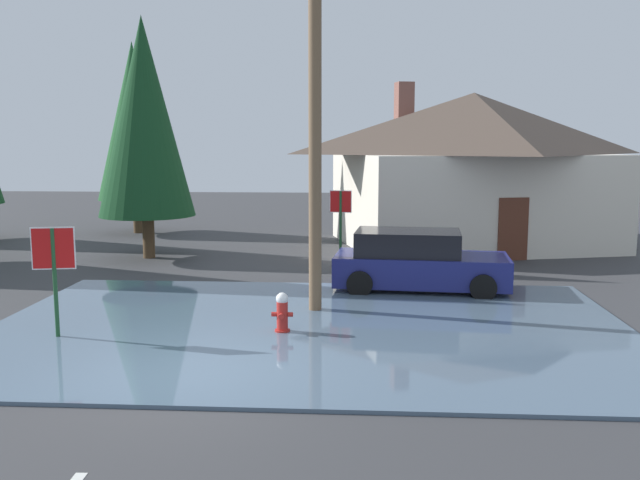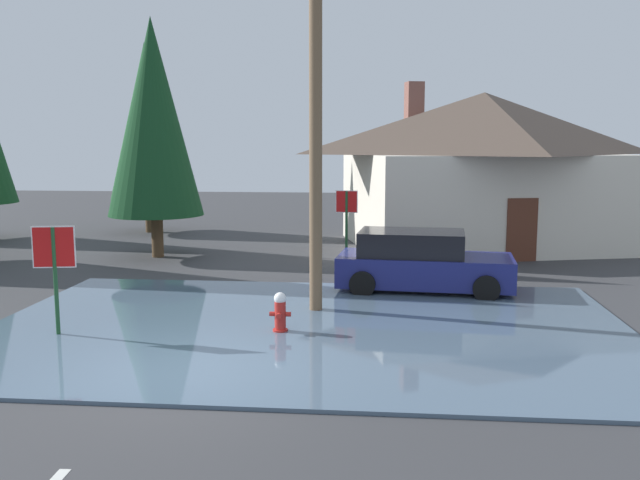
{
  "view_description": "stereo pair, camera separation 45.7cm",
  "coord_description": "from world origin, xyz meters",
  "px_view_note": "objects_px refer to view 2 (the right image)",
  "views": [
    {
      "loc": [
        2.82,
        -10.61,
        3.76
      ],
      "look_at": [
        1.9,
        3.85,
        1.68
      ],
      "focal_mm": 38.82,
      "sensor_mm": 36.0,
      "label": 1
    },
    {
      "loc": [
        3.27,
        -10.58,
        3.76
      ],
      "look_at": [
        1.9,
        3.85,
        1.68
      ],
      "focal_mm": 38.82,
      "sensor_mm": 36.0,
      "label": 2
    }
  ],
  "objects_px": {
    "house": "(482,167)",
    "pine_tree_short_left": "(153,118)",
    "pine_tree_tall_left": "(147,122)",
    "parked_car": "(421,263)",
    "utility_pole": "(316,103)",
    "stop_sign_near": "(54,258)",
    "fire_hydrant": "(280,314)",
    "stop_sign_far": "(347,215)"
  },
  "relations": [
    {
      "from": "fire_hydrant",
      "to": "parked_car",
      "type": "relative_size",
      "value": 0.19
    },
    {
      "from": "utility_pole",
      "to": "pine_tree_tall_left",
      "type": "distance_m",
      "value": 15.33
    },
    {
      "from": "stop_sign_near",
      "to": "fire_hydrant",
      "type": "bearing_deg",
      "value": 8.36
    },
    {
      "from": "stop_sign_far",
      "to": "pine_tree_tall_left",
      "type": "relative_size",
      "value": 0.3
    },
    {
      "from": "stop_sign_near",
      "to": "stop_sign_far",
      "type": "bearing_deg",
      "value": 55.44
    },
    {
      "from": "stop_sign_far",
      "to": "pine_tree_short_left",
      "type": "distance_m",
      "value": 7.14
    },
    {
      "from": "house",
      "to": "pine_tree_short_left",
      "type": "height_order",
      "value": "pine_tree_short_left"
    },
    {
      "from": "stop_sign_near",
      "to": "utility_pole",
      "type": "bearing_deg",
      "value": 27.16
    },
    {
      "from": "parked_car",
      "to": "pine_tree_short_left",
      "type": "bearing_deg",
      "value": 151.84
    },
    {
      "from": "pine_tree_tall_left",
      "to": "stop_sign_near",
      "type": "bearing_deg",
      "value": -77.18
    },
    {
      "from": "stop_sign_far",
      "to": "house",
      "type": "bearing_deg",
      "value": 49.72
    },
    {
      "from": "stop_sign_near",
      "to": "parked_car",
      "type": "distance_m",
      "value": 8.7
    },
    {
      "from": "utility_pole",
      "to": "stop_sign_far",
      "type": "bearing_deg",
      "value": 85.61
    },
    {
      "from": "stop_sign_far",
      "to": "house",
      "type": "relative_size",
      "value": 0.21
    },
    {
      "from": "fire_hydrant",
      "to": "house",
      "type": "bearing_deg",
      "value": 65.95
    },
    {
      "from": "fire_hydrant",
      "to": "utility_pole",
      "type": "height_order",
      "value": "utility_pole"
    },
    {
      "from": "stop_sign_far",
      "to": "parked_car",
      "type": "bearing_deg",
      "value": -52.14
    },
    {
      "from": "stop_sign_near",
      "to": "pine_tree_short_left",
      "type": "distance_m",
      "value": 9.83
    },
    {
      "from": "stop_sign_far",
      "to": "pine_tree_tall_left",
      "type": "bearing_deg",
      "value": 137.59
    },
    {
      "from": "stop_sign_far",
      "to": "parked_car",
      "type": "height_order",
      "value": "stop_sign_far"
    },
    {
      "from": "utility_pole",
      "to": "pine_tree_tall_left",
      "type": "bearing_deg",
      "value": 122.57
    },
    {
      "from": "utility_pole",
      "to": "house",
      "type": "distance_m",
      "value": 11.63
    },
    {
      "from": "stop_sign_far",
      "to": "parked_car",
      "type": "relative_size",
      "value": 0.53
    },
    {
      "from": "stop_sign_far",
      "to": "pine_tree_short_left",
      "type": "bearing_deg",
      "value": 163.69
    },
    {
      "from": "utility_pole",
      "to": "parked_car",
      "type": "distance_m",
      "value": 5.13
    },
    {
      "from": "house",
      "to": "stop_sign_far",
      "type": "bearing_deg",
      "value": -130.28
    },
    {
      "from": "pine_tree_tall_left",
      "to": "pine_tree_short_left",
      "type": "xyz_separation_m",
      "value": [
        2.35,
        -6.05,
        -0.04
      ]
    },
    {
      "from": "house",
      "to": "pine_tree_tall_left",
      "type": "xyz_separation_m",
      "value": [
        -13.19,
        2.53,
        1.7
      ]
    },
    {
      "from": "fire_hydrant",
      "to": "parked_car",
      "type": "xyz_separation_m",
      "value": [
        2.94,
        4.23,
        0.32
      ]
    },
    {
      "from": "house",
      "to": "pine_tree_short_left",
      "type": "distance_m",
      "value": 11.51
    },
    {
      "from": "utility_pole",
      "to": "house",
      "type": "height_order",
      "value": "utility_pole"
    },
    {
      "from": "stop_sign_near",
      "to": "utility_pole",
      "type": "height_order",
      "value": "utility_pole"
    },
    {
      "from": "stop_sign_near",
      "to": "pine_tree_short_left",
      "type": "height_order",
      "value": "pine_tree_short_left"
    },
    {
      "from": "fire_hydrant",
      "to": "pine_tree_short_left",
      "type": "bearing_deg",
      "value": 121.79
    },
    {
      "from": "fire_hydrant",
      "to": "stop_sign_far",
      "type": "height_order",
      "value": "stop_sign_far"
    },
    {
      "from": "stop_sign_far",
      "to": "pine_tree_short_left",
      "type": "height_order",
      "value": "pine_tree_short_left"
    },
    {
      "from": "utility_pole",
      "to": "pine_tree_short_left",
      "type": "height_order",
      "value": "utility_pole"
    },
    {
      "from": "house",
      "to": "pine_tree_short_left",
      "type": "xyz_separation_m",
      "value": [
        -10.83,
        -3.52,
        1.66
      ]
    },
    {
      "from": "pine_tree_tall_left",
      "to": "parked_car",
      "type": "bearing_deg",
      "value": -44.55
    },
    {
      "from": "stop_sign_near",
      "to": "house",
      "type": "xyz_separation_m",
      "value": [
        9.69,
        12.84,
        1.29
      ]
    },
    {
      "from": "utility_pole",
      "to": "stop_sign_far",
      "type": "xyz_separation_m",
      "value": [
        0.39,
        5.03,
        -2.91
      ]
    },
    {
      "from": "utility_pole",
      "to": "pine_tree_short_left",
      "type": "distance_m",
      "value": 9.06
    }
  ]
}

